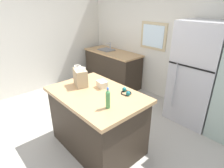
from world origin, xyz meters
TOP-DOWN VIEW (x-y plane):
  - ground at (0.00, 0.00)m, footprint 5.81×5.81m
  - back_wall at (-0.01, 2.35)m, footprint 4.84×0.13m
  - left_wall at (-2.42, 0.00)m, footprint 0.10×4.70m
  - kitchen_island at (0.27, 0.15)m, footprint 1.39×0.95m
  - refrigerator at (0.89, 1.94)m, footprint 0.79×0.71m
  - sink_counter at (-1.39, 1.96)m, footprint 1.62×0.66m
  - shopping_bag at (-0.10, 0.14)m, footprint 0.30×0.24m
  - small_box at (0.18, 0.33)m, footprint 0.18×0.15m
  - bottle at (0.68, 0.01)m, footprint 0.06×0.06m
  - ear_defenders at (0.56, 0.45)m, footprint 0.20×0.20m

SIDE VIEW (x-z plane):
  - ground at x=0.00m, z-range 0.00..0.00m
  - sink_counter at x=-1.39m, z-range -0.08..1.00m
  - kitchen_island at x=0.27m, z-range 0.00..0.93m
  - refrigerator at x=0.89m, z-range 0.00..1.83m
  - ear_defenders at x=0.56m, z-range 0.92..0.98m
  - small_box at x=0.18m, z-range 0.92..1.02m
  - bottle at x=0.68m, z-range 0.91..1.18m
  - shopping_bag at x=-0.10m, z-range 0.91..1.21m
  - left_wall at x=-2.42m, z-range 0.00..2.60m
  - back_wall at x=-0.01m, z-range 0.00..2.60m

